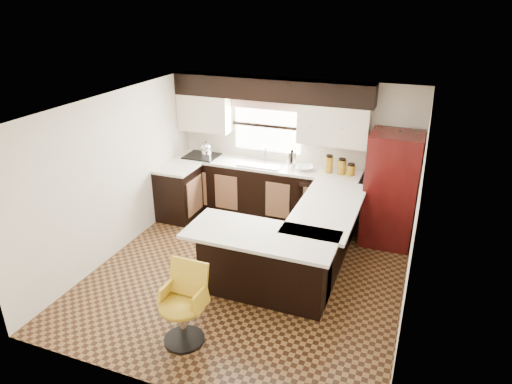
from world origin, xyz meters
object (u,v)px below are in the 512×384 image
at_px(peninsula_long, 322,237).
at_px(peninsula_return, 265,264).
at_px(refrigerator, 391,189).
at_px(bar_chair, 182,307).

height_order(peninsula_long, peninsula_return, same).
relative_size(peninsula_long, peninsula_return, 1.18).
bearing_deg(refrigerator, peninsula_long, -126.98).
bearing_deg(peninsula_long, bar_chair, -116.55).
bearing_deg(refrigerator, peninsula_return, -123.03).
bearing_deg(peninsula_return, bar_chair, -115.06).
relative_size(peninsula_long, refrigerator, 1.10).
xyz_separation_m(refrigerator, bar_chair, (-1.87, -3.21, -0.42)).
relative_size(peninsula_return, refrigerator, 0.93).
bearing_deg(bar_chair, refrigerator, 60.19).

